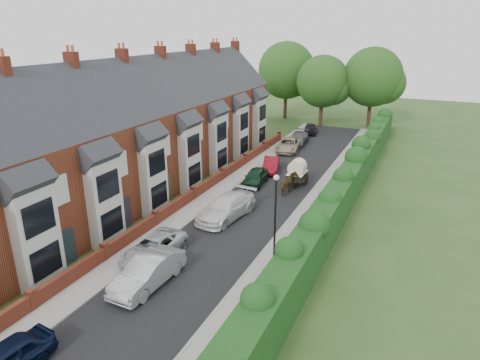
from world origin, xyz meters
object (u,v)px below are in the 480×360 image
object	(u,v)px
lamppost	(275,207)
car_grey	(298,138)
car_silver_a	(148,272)
car_white	(226,207)
car_red	(271,165)
car_beige	(289,145)
car_black	(310,129)
car_silver_b	(154,248)
car_green	(255,177)
horse_cart	(297,171)
horse	(289,184)

from	to	relation	value
lamppost	car_grey	size ratio (longest dim) A/B	1.10
car_silver_a	car_grey	distance (m)	30.45
car_white	car_grey	size ratio (longest dim) A/B	1.16
car_red	car_white	bearing A→B (deg)	-101.06
car_beige	car_black	size ratio (longest dim) A/B	1.31
car_silver_b	car_green	xyz separation A→B (m)	(0.68, 13.72, 0.02)
car_black	car_red	bearing A→B (deg)	-100.02
car_silver_a	car_black	xyz separation A→B (m)	(-1.37, 36.02, -0.14)
lamppost	car_white	xyz separation A→B (m)	(-5.02, 4.10, -2.51)
car_green	car_grey	xyz separation A→B (m)	(-0.58, 14.27, 0.02)
car_white	car_grey	bearing A→B (deg)	101.54
car_white	car_green	distance (m)	7.06
car_red	horse_cart	world-z (taller)	horse_cart
lamppost	horse	xyz separation A→B (m)	(-2.44, 10.21, -2.45)
lamppost	car_silver_a	xyz separation A→B (m)	(-5.03, -5.02, -2.53)
car_white	horse_cart	bearing A→B (deg)	80.74
car_white	car_green	world-z (taller)	car_white
lamppost	car_silver_b	size ratio (longest dim) A/B	1.12
car_red	lamppost	bearing A→B (deg)	-83.82
car_silver_a	car_red	world-z (taller)	car_silver_a
lamppost	car_grey	xyz separation A→B (m)	(-6.30, 25.40, -2.62)
horse_cart	car_red	bearing A→B (deg)	141.26
car_black	horse	xyz separation A→B (m)	(3.96, -20.79, 0.21)
car_beige	car_grey	xyz separation A→B (m)	(0.10, 3.12, 0.00)
lamppost	car_white	size ratio (longest dim) A/B	0.95
car_white	car_beige	size ratio (longest dim) A/B	1.11
car_grey	car_black	world-z (taller)	car_grey
lamppost	car_white	distance (m)	6.96
car_beige	horse	xyz separation A→B (m)	(3.96, -12.07, 0.17)
car_silver_a	car_red	size ratio (longest dim) A/B	1.22
car_beige	horse_cart	distance (m)	10.69
car_green	car_red	distance (m)	3.86
car_green	car_white	bearing A→B (deg)	-90.27
car_white	lamppost	bearing A→B (deg)	-31.14
car_black	horse	world-z (taller)	horse
car_silver_a	car_silver_b	size ratio (longest dim) A/B	1.02
car_green	car_beige	size ratio (longest dim) A/B	0.80
car_black	car_beige	bearing A→B (deg)	-102.49
car_silver_a	car_red	bearing A→B (deg)	94.36
car_green	car_red	bearing A→B (deg)	83.87
car_red	car_black	world-z (taller)	same
car_silver_b	car_red	world-z (taller)	car_silver_b
car_white	car_black	world-z (taller)	car_white
car_red	horse_cart	bearing A→B (deg)	-53.40
car_beige	car_grey	bearing A→B (deg)	80.39
car_beige	car_black	distance (m)	8.72
car_silver_a	car_green	distance (m)	16.17
car_grey	car_silver_a	bearing A→B (deg)	-92.38
car_grey	car_white	bearing A→B (deg)	-91.33
car_white	car_green	bearing A→B (deg)	103.78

